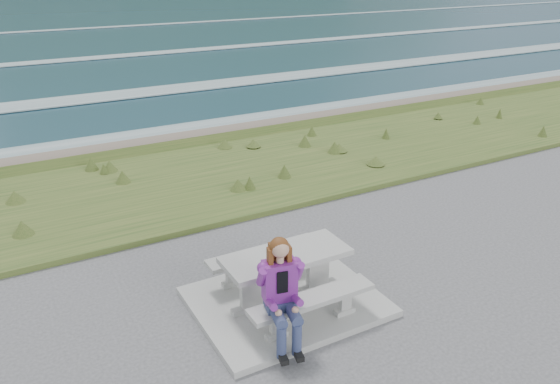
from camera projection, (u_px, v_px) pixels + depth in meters
The scene contains 8 objects.
concrete_slab at pixel (286, 301), 7.92m from camera, with size 2.60×2.10×0.10m, color #9B9C97.
picnic_table at pixel (286, 264), 7.67m from camera, with size 1.80×0.75×0.75m.
bench_landward at pixel (312, 303), 7.20m from camera, with size 1.80×0.35×0.45m.
bench_seaward at pixel (263, 256), 8.33m from camera, with size 1.80×0.35×0.45m.
grass_verge at pixel (174, 188), 11.96m from camera, with size 160.00×4.50×0.22m, color #2D4C1C.
shore_drop at pixel (138, 150), 14.30m from camera, with size 160.00×0.80×2.20m, color brown.
ocean at pixel (52, 89), 28.81m from camera, with size 1600.00×1600.00×0.09m.
seated_woman at pixel (283, 308), 6.80m from camera, with size 0.54×0.78×1.44m.
Camera 1 is at (-3.29, -5.78, 4.65)m, focal length 35.00 mm.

